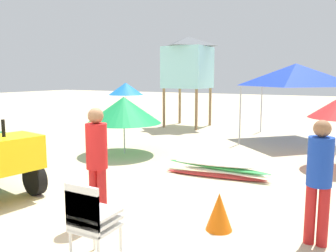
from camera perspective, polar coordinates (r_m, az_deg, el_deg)
The scene contains 10 objects.
ground at distance 5.90m, azimuth -17.66°, elevation -14.35°, with size 80.00×80.00×0.00m, color beige.
stacked_plastic_chairs at distance 4.23m, azimuth -12.90°, elevation -14.53°, with size 0.48×0.48×1.02m.
surfboard_pile at distance 7.84m, azimuth 8.33°, elevation -7.15°, with size 2.49×0.61×0.32m.
lifeguard_near_center at distance 5.26m, azimuth -11.77°, elevation -5.15°, with size 0.32×0.32×1.77m.
lifeguard_near_right at distance 4.90m, azimuth 23.91°, elevation -7.39°, with size 0.32×0.32×1.68m.
popup_canopy at distance 12.58m, azimuth 20.50°, elevation 7.99°, with size 2.97×2.97×2.68m.
lifeguard_tower at distance 15.39m, azimuth 3.32°, elevation 10.56°, with size 1.98×1.98×3.98m.
beach_umbrella_mid at distance 9.90m, azimuth -7.38°, elevation 2.67°, with size 2.16×2.16×1.66m.
beach_umbrella_far at distance 16.88m, azimuth -7.06°, elevation 6.18°, with size 1.71×1.71×1.95m.
traffic_cone_near at distance 5.19m, azimuth 8.52°, elevation -13.91°, with size 0.39×0.39×0.56m, color orange.
Camera 1 is at (4.01, -3.72, 2.22)m, focal length 36.56 mm.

